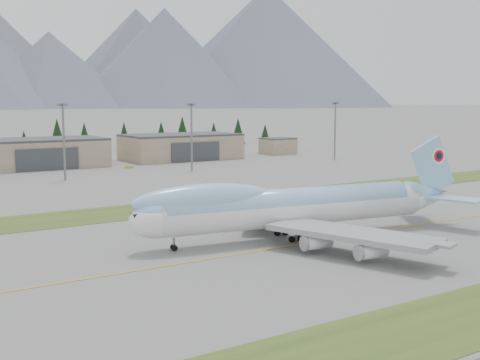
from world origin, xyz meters
TOP-DOWN VIEW (x-y plane):
  - ground at (0.00, 0.00)m, footprint 7000.00×7000.00m
  - grass_strip_far at (0.00, 45.00)m, footprint 400.00×18.00m
  - taxiway_line_main at (0.00, 0.00)m, footprint 400.00×0.40m
  - boeing_747_freighter at (-7.15, 4.53)m, footprint 68.31×58.06m
  - hangar_center at (-15.00, 149.90)m, footprint 48.00×26.60m
  - hangar_right at (45.00, 149.90)m, footprint 48.00×26.60m
  - control_shed at (95.00, 148.00)m, footprint 14.00×12.00m
  - floodlight_masts at (-14.71, 110.98)m, footprint 200.00×9.59m
  - service_vehicle_b at (12.46, 128.97)m, footprint 3.68×2.17m
  - service_vehicle_c at (59.67, 140.00)m, footprint 2.39×4.36m
  - conifer_belt at (9.59, 212.88)m, footprint 272.76×13.23m

SIDE VIEW (x-z plane):
  - ground at x=0.00m, z-range 0.00..0.00m
  - grass_strip_far at x=0.00m, z-range -0.04..0.04m
  - taxiway_line_main at x=0.00m, z-range -0.01..0.01m
  - service_vehicle_b at x=12.46m, z-range -0.57..0.57m
  - service_vehicle_c at x=59.67m, z-range -0.60..0.60m
  - control_shed at x=95.00m, z-range 0.00..7.60m
  - hangar_center at x=-15.00m, z-range -0.01..10.79m
  - hangar_right at x=45.00m, z-range -0.01..10.79m
  - boeing_747_freighter at x=-7.15m, z-range -3.05..14.86m
  - conifer_belt at x=9.59m, z-range -1.11..15.61m
  - floodlight_masts at x=-14.71m, z-range 4.20..29.10m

